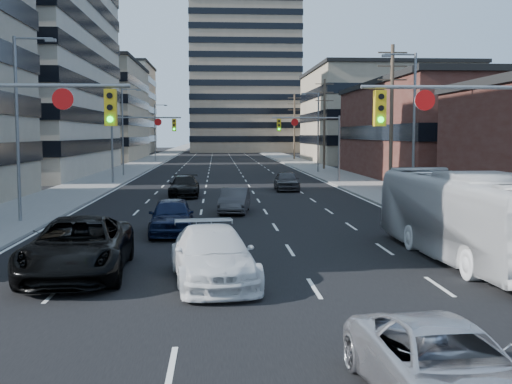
{
  "coord_description": "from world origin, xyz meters",
  "views": [
    {
      "loc": [
        -0.94,
        -11.62,
        4.36
      ],
      "look_at": [
        0.54,
        12.18,
        2.2
      ],
      "focal_mm": 45.0,
      "sensor_mm": 36.0,
      "label": 1
    }
  ],
  "objects_px": {
    "black_pickup": "(78,247)",
    "sedan_blue": "(172,216)",
    "silver_suv": "(445,367)",
    "white_van": "(213,256)",
    "transit_bus": "(466,216)"
  },
  "relations": [
    {
      "from": "black_pickup",
      "to": "sedan_blue",
      "type": "xyz_separation_m",
      "value": [
        2.31,
        8.06,
        -0.09
      ]
    },
    {
      "from": "black_pickup",
      "to": "silver_suv",
      "type": "distance_m",
      "value": 12.78
    },
    {
      "from": "black_pickup",
      "to": "sedan_blue",
      "type": "relative_size",
      "value": 1.37
    },
    {
      "from": "white_van",
      "to": "sedan_blue",
      "type": "relative_size",
      "value": 1.19
    },
    {
      "from": "black_pickup",
      "to": "white_van",
      "type": "xyz_separation_m",
      "value": [
        4.14,
        -1.15,
        -0.09
      ]
    },
    {
      "from": "white_van",
      "to": "black_pickup",
      "type": "bearing_deg",
      "value": 157.51
    },
    {
      "from": "transit_bus",
      "to": "sedan_blue",
      "type": "height_order",
      "value": "transit_bus"
    },
    {
      "from": "silver_suv",
      "to": "transit_bus",
      "type": "xyz_separation_m",
      "value": [
        4.94,
        11.67,
        0.88
      ]
    },
    {
      "from": "transit_bus",
      "to": "sedan_blue",
      "type": "distance_m",
      "value": 12.35
    },
    {
      "from": "white_van",
      "to": "sedan_blue",
      "type": "height_order",
      "value": "white_van"
    },
    {
      "from": "white_van",
      "to": "silver_suv",
      "type": "relative_size",
      "value": 1.15
    },
    {
      "from": "black_pickup",
      "to": "sedan_blue",
      "type": "height_order",
      "value": "black_pickup"
    },
    {
      "from": "black_pickup",
      "to": "silver_suv",
      "type": "xyz_separation_m",
      "value": [
        7.87,
        -10.07,
        -0.22
      ]
    },
    {
      "from": "silver_suv",
      "to": "transit_bus",
      "type": "relative_size",
      "value": 0.43
    },
    {
      "from": "silver_suv",
      "to": "transit_bus",
      "type": "distance_m",
      "value": 12.7
    }
  ]
}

